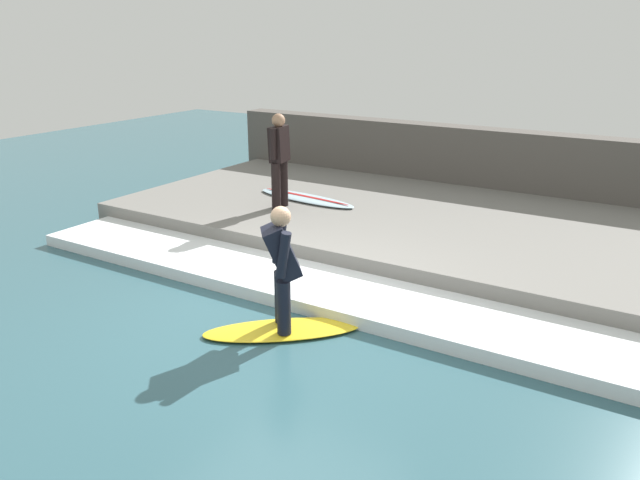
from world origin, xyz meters
The scene contains 8 objects.
ground_plane centered at (0.00, 0.00, 0.00)m, with size 28.00×28.00×0.00m, color #335B66.
concrete_ledge centered at (3.54, 0.00, 0.18)m, with size 4.40×9.41×0.35m, color slate.
back_wall centered at (5.99, 0.00, 0.70)m, with size 0.50×9.88×1.40m, color #544F49.
wave_foam_crest centered at (0.75, 0.00, 0.08)m, with size 1.18×8.94×0.16m, color white.
surfboard_riding centered at (-0.30, -0.21, 0.03)m, with size 1.53×1.66×0.06m.
surfer_riding centered at (-0.30, -0.21, 0.81)m, with size 0.54×0.54×1.35m.
surfer_waiting_near centered at (2.73, 1.95, 1.20)m, with size 0.51×0.29×1.51m.
surfboard_waiting_near centered at (3.36, 1.86, 0.38)m, with size 0.70×2.01×0.07m.
Camera 1 is at (-5.25, -3.72, 3.11)m, focal length 35.00 mm.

